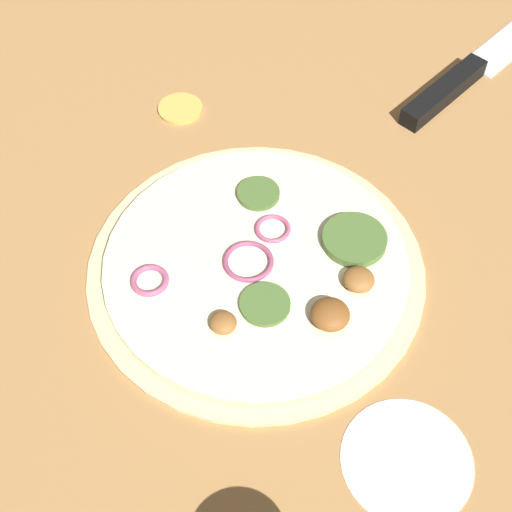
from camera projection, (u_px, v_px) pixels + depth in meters
The scene contains 5 objects.
ground_plane at pixel (256, 269), 0.58m from camera, with size 3.00×3.00×0.00m, color #9E703F.
pizza at pixel (260, 265), 0.57m from camera, with size 0.27×0.27×0.03m.
knife at pixel (465, 76), 0.72m from camera, with size 0.27×0.14×0.02m.
loose_cap at pixel (184, 106), 0.69m from camera, with size 0.04×0.04×0.01m.
flour_patch at pixel (407, 460), 0.48m from camera, with size 0.09×0.09×0.00m.
Camera 1 is at (0.12, 0.32, 0.47)m, focal length 50.00 mm.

